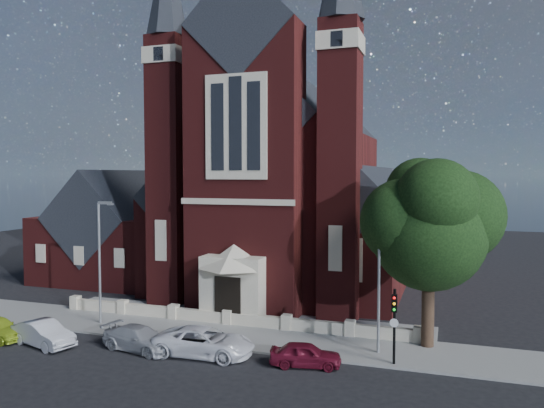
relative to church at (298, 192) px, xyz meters
The scene contains 14 objects.
ground 11.40m from the church, 90.00° to the right, with size 120.00×120.00×0.00m, color black.
pavement_strip 20.18m from the church, 90.00° to the right, with size 60.00×5.00×0.12m, color gray.
forecourt_paving 16.60m from the church, 90.00° to the right, with size 26.00×3.00×0.14m, color gray.
forecourt_wall 18.37m from the church, 90.00° to the right, with size 24.00×0.40×0.90m, color #B4AC8F.
church is the anchor object (origin of this frame).
parish_hall 17.26m from the church, 162.84° to the right, with size 12.00×12.20×10.24m.
street_tree 21.38m from the church, 53.83° to the right, with size 6.40×6.60×10.70m.
street_lamp_left 20.84m from the church, 112.66° to the right, with size 1.16×0.22×8.09m.
street_lamp_right 21.76m from the church, 61.96° to the right, with size 1.16×0.22×8.09m.
traffic_signal 23.94m from the church, 61.80° to the right, with size 0.28×0.42×4.00m.
car_silver_a 26.18m from the church, 109.49° to the right, with size 1.51×4.34×1.43m, color #ABADB3.
car_silver_b 23.92m from the church, 96.89° to the right, with size 1.86×4.58×1.33m, color #97999E.
car_white_suv 23.41m from the church, 87.16° to the right, with size 2.53×5.49×1.53m, color white.
car_dark_red 24.19m from the church, 73.01° to the right, with size 1.47×3.66×1.25m, color maroon.
Camera 1 is at (13.65, -24.77, 9.83)m, focal length 35.00 mm.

